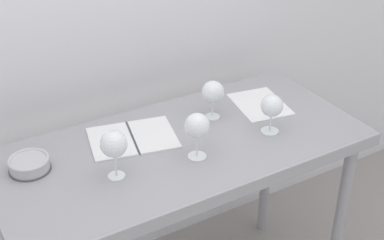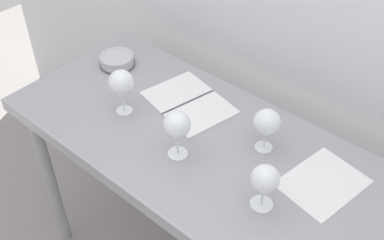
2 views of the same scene
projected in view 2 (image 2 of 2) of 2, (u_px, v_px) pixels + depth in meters
The scene contains 8 objects.
steel_counter at pixel (196, 159), 1.69m from camera, with size 1.40×0.65×0.90m.
wine_glass_near_center at pixel (177, 126), 1.48m from camera, with size 0.09×0.09×0.18m.
wine_glass_near_left at pixel (121, 83), 1.65m from camera, with size 0.09×0.09×0.18m.
wine_glass_near_right at pixel (265, 180), 1.33m from camera, with size 0.09×0.09×0.16m.
wine_glass_far_right at pixel (267, 123), 1.51m from camera, with size 0.09×0.09×0.16m.
open_notebook at pixel (189, 103), 1.76m from camera, with size 0.37×0.30×0.01m.
tasting_sheet_upper at pixel (323, 183), 1.46m from camera, with size 0.20×0.26×0.00m, color white.
tasting_bowl at pixel (117, 60), 1.94m from camera, with size 0.15×0.15×0.05m.
Camera 2 is at (0.77, -0.91, 2.01)m, focal length 43.84 mm.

